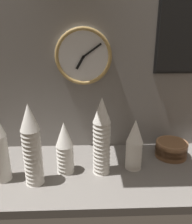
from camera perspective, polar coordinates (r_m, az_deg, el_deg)
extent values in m
cube|color=slate|center=(1.25, 6.08, -14.05)|extent=(1.60, 0.56, 0.04)
cube|color=slate|center=(1.31, 5.34, 13.30)|extent=(1.60, 0.03, 1.05)
cone|color=white|center=(1.18, -7.40, -11.51)|extent=(0.08, 0.08, 0.12)
cone|color=white|center=(1.17, -7.44, -10.68)|extent=(0.08, 0.08, 0.12)
cone|color=white|center=(1.16, -7.48, -9.82)|extent=(0.08, 0.08, 0.12)
cone|color=white|center=(1.15, -7.53, -8.96)|extent=(0.08, 0.08, 0.12)
cone|color=white|center=(1.14, -7.57, -8.08)|extent=(0.08, 0.08, 0.12)
cone|color=white|center=(1.14, -7.62, -7.18)|extent=(0.08, 0.08, 0.12)
cone|color=white|center=(1.13, -7.67, -6.27)|extent=(0.08, 0.08, 0.12)
cone|color=white|center=(1.12, -7.72, -5.35)|extent=(0.08, 0.08, 0.12)
cone|color=white|center=(1.20, -21.79, -12.36)|extent=(0.08, 0.08, 0.12)
cone|color=white|center=(1.19, -21.92, -11.54)|extent=(0.08, 0.08, 0.12)
cone|color=white|center=(1.18, -22.04, -10.71)|extent=(0.08, 0.08, 0.12)
cone|color=white|center=(1.17, -22.17, -9.86)|extent=(0.08, 0.08, 0.12)
cone|color=white|center=(1.22, 9.04, -10.63)|extent=(0.08, 0.08, 0.12)
cone|color=white|center=(1.21, 9.09, -9.81)|extent=(0.08, 0.08, 0.12)
cone|color=white|center=(1.20, 9.14, -8.98)|extent=(0.08, 0.08, 0.12)
cone|color=white|center=(1.19, 9.20, -8.13)|extent=(0.08, 0.08, 0.12)
cone|color=white|center=(1.18, 9.25, -7.27)|extent=(0.08, 0.08, 0.12)
cone|color=white|center=(1.17, 9.30, -6.40)|extent=(0.08, 0.08, 0.12)
cone|color=white|center=(1.16, 9.36, -5.51)|extent=(0.08, 0.08, 0.12)
cone|color=white|center=(1.15, 9.42, -4.61)|extent=(0.08, 0.08, 0.12)
cone|color=white|center=(1.14, -14.62, -13.56)|extent=(0.08, 0.08, 0.12)
cone|color=white|center=(1.13, -14.71, -12.70)|extent=(0.08, 0.08, 0.12)
cone|color=white|center=(1.11, -14.80, -11.83)|extent=(0.08, 0.08, 0.12)
cone|color=white|center=(1.10, -14.89, -10.94)|extent=(0.08, 0.08, 0.12)
cone|color=white|center=(1.09, -14.99, -10.04)|extent=(0.08, 0.08, 0.12)
cone|color=white|center=(1.09, -15.08, -9.12)|extent=(0.08, 0.08, 0.12)
cone|color=white|center=(1.08, -15.18, -8.18)|extent=(0.08, 0.08, 0.12)
cone|color=white|center=(1.07, -15.28, -7.22)|extent=(0.08, 0.08, 0.12)
cone|color=white|center=(1.06, -15.37, -6.25)|extent=(0.08, 0.08, 0.12)
cone|color=white|center=(1.05, -15.47, -5.27)|extent=(0.08, 0.08, 0.12)
cone|color=white|center=(1.04, -15.58, -4.27)|extent=(0.08, 0.08, 0.12)
cone|color=white|center=(1.03, -15.68, -3.25)|extent=(0.08, 0.08, 0.12)
cone|color=white|center=(1.03, -15.78, -2.22)|extent=(0.08, 0.08, 0.12)
cone|color=white|center=(1.02, -15.89, -1.17)|extent=(0.08, 0.08, 0.12)
cone|color=white|center=(1.17, 1.31, -11.69)|extent=(0.08, 0.08, 0.12)
cone|color=white|center=(1.16, 1.32, -10.84)|extent=(0.08, 0.08, 0.12)
cone|color=white|center=(1.15, 1.33, -9.98)|extent=(0.08, 0.08, 0.12)
cone|color=white|center=(1.14, 1.34, -9.11)|extent=(0.08, 0.08, 0.12)
cone|color=white|center=(1.13, 1.35, -8.22)|extent=(0.08, 0.08, 0.12)
cone|color=white|center=(1.12, 1.35, -7.32)|extent=(0.08, 0.08, 0.12)
cone|color=white|center=(1.11, 1.36, -6.40)|extent=(0.08, 0.08, 0.12)
cone|color=white|center=(1.11, 1.37, -5.47)|extent=(0.08, 0.08, 0.12)
cone|color=white|center=(1.10, 1.38, -4.52)|extent=(0.08, 0.08, 0.12)
cone|color=white|center=(1.09, 1.39, -3.56)|extent=(0.08, 0.08, 0.12)
cone|color=white|center=(1.08, 1.40, -2.58)|extent=(0.08, 0.08, 0.12)
cone|color=white|center=(1.07, 1.41, -1.59)|extent=(0.08, 0.08, 0.12)
cone|color=white|center=(1.07, 1.42, -0.58)|extent=(0.08, 0.08, 0.12)
cone|color=white|center=(1.06, 1.43, 0.44)|extent=(0.08, 0.08, 0.12)
cylinder|color=brown|center=(1.38, 17.54, -9.27)|extent=(0.17, 0.17, 0.04)
cylinder|color=brown|center=(1.37, 17.64, -8.48)|extent=(0.17, 0.17, 0.04)
cylinder|color=brown|center=(1.36, 17.74, -7.67)|extent=(0.17, 0.17, 0.04)
torus|color=#946542|center=(1.36, 17.80, -7.13)|extent=(0.17, 0.17, 0.01)
cylinder|color=white|center=(1.27, -3.04, 13.20)|extent=(0.29, 0.02, 0.29)
torus|color=#AD894C|center=(1.26, -3.04, 13.15)|extent=(0.30, 0.02, 0.30)
cube|color=black|center=(1.26, -3.87, 11.70)|extent=(0.05, 0.01, 0.07)
cube|color=black|center=(1.25, -0.90, 14.64)|extent=(0.10, 0.01, 0.07)
cylinder|color=black|center=(1.26, -3.05, 13.13)|extent=(0.01, 0.01, 0.01)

